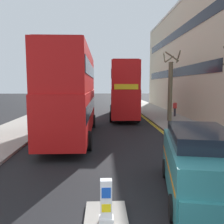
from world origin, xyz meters
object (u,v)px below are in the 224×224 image
(double_decker_bus_oncoming, at_px, (123,89))
(taxi_minivan, at_px, (201,165))
(double_decker_bus_away, at_px, (72,91))
(pedestrian_far, at_px, (175,108))
(keep_left_bollard, at_px, (106,204))

(double_decker_bus_oncoming, relative_size, taxi_minivan, 2.14)
(double_decker_bus_away, height_order, pedestrian_far, double_decker_bus_away)
(double_decker_bus_oncoming, bearing_deg, double_decker_bus_away, -113.98)
(double_decker_bus_oncoming, bearing_deg, pedestrian_far, -5.32)
(pedestrian_far, bearing_deg, taxi_minivan, -104.78)
(double_decker_bus_oncoming, bearing_deg, keep_left_bollard, -96.16)
(keep_left_bollard, xyz_separation_m, taxi_minivan, (2.87, 1.36, 0.46))
(double_decker_bus_away, bearing_deg, taxi_minivan, -60.66)
(taxi_minivan, bearing_deg, double_decker_bus_away, 119.34)
(keep_left_bollard, distance_m, double_decker_bus_oncoming, 19.81)
(double_decker_bus_oncoming, height_order, taxi_minivan, double_decker_bus_oncoming)
(keep_left_bollard, relative_size, double_decker_bus_oncoming, 0.10)
(keep_left_bollard, height_order, taxi_minivan, taxi_minivan)
(keep_left_bollard, xyz_separation_m, pedestrian_far, (7.54, 19.04, 0.38))
(double_decker_bus_oncoming, distance_m, taxi_minivan, 18.31)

